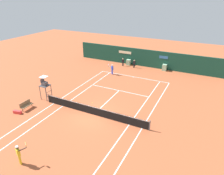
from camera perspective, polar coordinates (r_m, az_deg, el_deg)
name	(u,v)px	position (r m, az deg, el deg)	size (l,w,h in m)	color
ground_plane	(96,112)	(21.93, -4.41, -6.83)	(80.00, 80.00, 0.01)	#B25633
tennis_net	(93,110)	(21.25, -5.24, -6.39)	(12.10, 0.10, 1.07)	#4C4C51
sponsor_back_wall	(145,58)	(35.19, 9.32, 8.03)	(25.00, 1.02, 2.93)	#144233
umpire_chair	(45,84)	(24.92, -18.30, 0.81)	(1.00, 1.00, 2.83)	#47474C
player_bench	(26,105)	(24.04, -22.88, -4.46)	(0.54, 1.42, 0.88)	#38383D
equipment_bag	(18,112)	(23.69, -24.76, -6.27)	(1.01, 0.48, 0.32)	#DB3838
player_on_baseline	(112,69)	(31.40, 0.01, 5.33)	(0.80, 0.63, 1.79)	blue
player_near_side	(19,153)	(16.94, -24.61, -16.35)	(0.83, 0.67, 1.87)	yellow
ball_kid_centre_post	(134,63)	(34.49, 6.20, 6.75)	(0.45, 0.19, 1.36)	black
ball_kid_right_post	(123,62)	(35.20, 3.07, 7.25)	(0.46, 0.19, 1.37)	black
tennis_ball_near_service_line	(92,103)	(23.65, -5.53, -4.22)	(0.07, 0.07, 0.07)	#CCE033
tennis_ball_by_sideline	(128,83)	(28.61, 4.51, 1.25)	(0.07, 0.07, 0.07)	#CCE033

